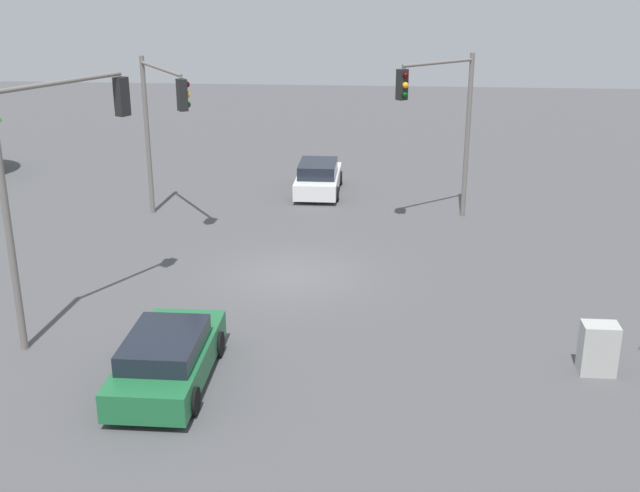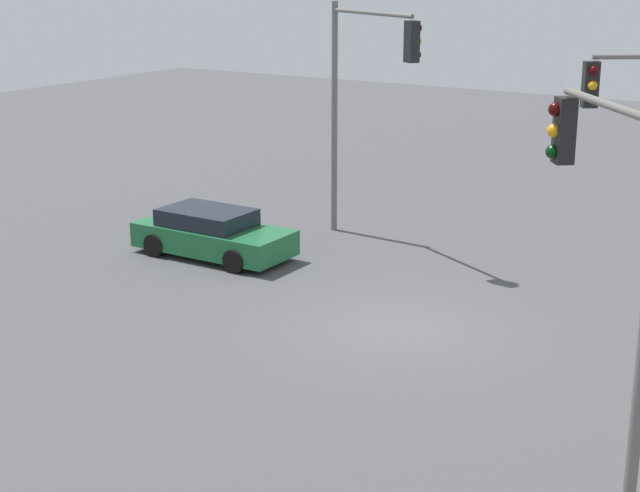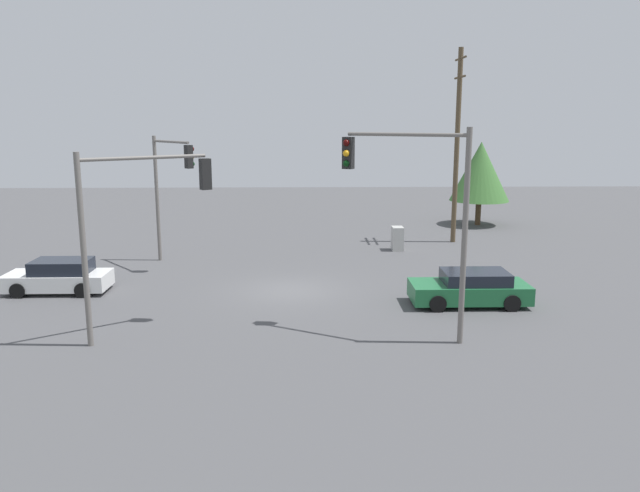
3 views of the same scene
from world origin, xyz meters
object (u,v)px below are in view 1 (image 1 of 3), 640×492
Objects in this scene: traffic_signal_cross at (443,111)px; traffic_signal_aux at (161,113)px; electrical_cabinet at (598,349)px; traffic_signal_main at (54,160)px; sedan_green at (167,358)px; sedan_white at (318,178)px.

traffic_signal_aux is (-10.16, -1.09, -0.05)m from traffic_signal_cross.
traffic_signal_cross is at bearing 105.43° from electrical_cabinet.
traffic_signal_main is at bearing 173.79° from electrical_cabinet.
sedan_green is 5.96m from traffic_signal_main.
sedan_green is 16.67m from sedan_white.
traffic_signal_main is 1.12× the size of traffic_signal_aux.
sedan_white is 0.66× the size of traffic_signal_cross.
sedan_green is at bearing -19.16° from traffic_signal_aux.
traffic_signal_aux reaches higher than sedan_green.
sedan_white is 15.37m from traffic_signal_main.
traffic_signal_aux is at bearing 104.87° from sedan_green.
sedan_green is 15.08m from traffic_signal_cross.
sedan_green reaches higher than electrical_cabinet.
electrical_cabinet is (3.18, -11.53, -3.61)m from traffic_signal_cross.
sedan_green is 0.72× the size of traffic_signal_cross.
sedan_green is 0.74× the size of traffic_signal_aux.
traffic_signal_main is (-5.60, -13.73, 4.01)m from sedan_white.
sedan_green is 12.66m from traffic_signal_aux.
traffic_signal_main is at bearing -112.18° from sedan_white.
sedan_white is 17.21m from electrical_cabinet.
sedan_green is at bearing -172.72° from electrical_cabinet.
traffic_signal_aux is at bearing -138.00° from sedan_white.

